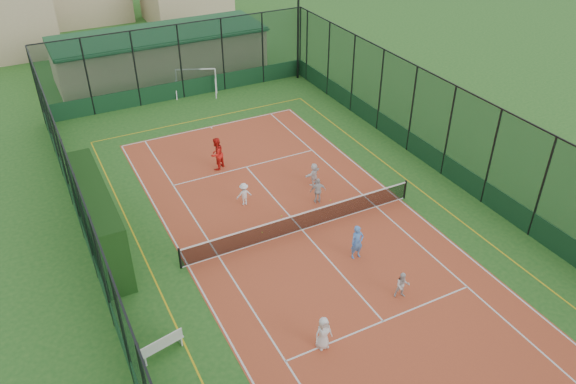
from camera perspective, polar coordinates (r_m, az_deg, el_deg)
name	(u,v)px	position (r m, az deg, el deg)	size (l,w,h in m)	color
ground	(302,230)	(25.86, 1.44, -3.88)	(300.00, 300.00, 0.00)	#225F20
court_slab	(302,230)	(25.86, 1.44, -3.88)	(11.17, 23.97, 0.01)	#C6542C
tennis_net	(302,221)	(25.55, 1.45, -2.94)	(11.67, 0.12, 1.06)	black
perimeter_fence	(303,184)	(24.44, 1.52, 0.80)	(18.12, 34.12, 5.00)	black
floodlight_ne	(298,22)	(40.98, 1.04, 16.91)	(0.60, 0.26, 8.25)	black
clubhouse	(161,53)	(43.61, -12.82, 13.61)	(15.20, 7.20, 3.15)	tan
hedge_left	(99,218)	(25.30, -18.62, -2.51)	(1.06, 7.09, 3.10)	black
white_bench	(161,344)	(20.72, -12.78, -14.82)	(1.61, 0.44, 0.90)	white
futsal_goal_far	(196,82)	(39.72, -9.29, 11.00)	(2.76, 0.80, 1.78)	white
child_near_left	(323,333)	(20.29, 3.61, -14.10)	(0.67, 0.43, 1.37)	white
child_near_mid	(357,242)	(24.02, 7.03, -5.07)	(0.58, 0.38, 1.60)	#4F8AE1
child_near_right	(402,285)	(22.57, 11.55, -9.26)	(0.57, 0.44, 1.16)	silver
child_far_left	(244,194)	(27.30, -4.49, -0.22)	(0.77, 0.44, 1.19)	white
child_far_right	(318,191)	(27.37, 3.07, 0.14)	(0.79, 0.33, 1.35)	silver
child_far_back	(314,174)	(28.82, 2.65, 1.84)	(1.13, 0.36, 1.22)	white
coach	(217,154)	(30.24, -7.27, 3.87)	(0.88, 0.69, 1.82)	red
tennis_balls	(292,216)	(26.69, 0.44, -2.43)	(4.18, 0.89, 0.07)	#CCE033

